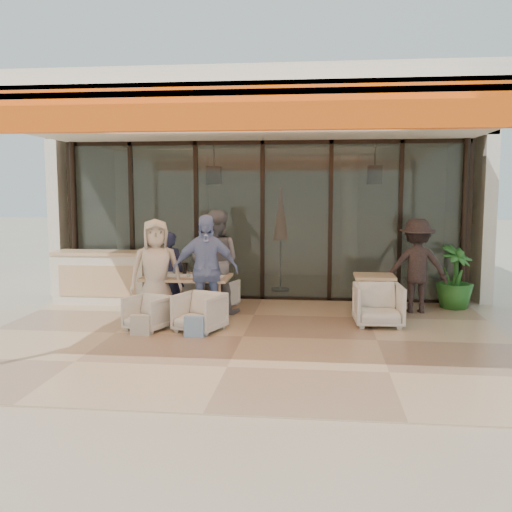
{
  "coord_description": "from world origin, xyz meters",
  "views": [
    {
      "loc": [
        1.12,
        -8.37,
        2.25
      ],
      "look_at": [
        0.1,
        0.9,
        1.15
      ],
      "focal_mm": 40.0,
      "sensor_mm": 36.0,
      "label": 1
    }
  ],
  "objects_px": {
    "diner_cream": "(156,272)",
    "dining_table": "(187,279)",
    "diner_periwinkle": "(205,270)",
    "standing_woman": "(417,266)",
    "side_table": "(374,281)",
    "chair_near_right": "(200,311)",
    "chair_far_right": "(220,292)",
    "side_chair": "(378,303)",
    "host_counter": "(102,277)",
    "diner_navy": "(170,272)",
    "chair_near_left": "(148,311)",
    "potted_palm": "(455,277)",
    "diner_grey": "(215,262)",
    "chair_far_left": "(177,288)"
  },
  "relations": [
    {
      "from": "diner_cream",
      "to": "side_table",
      "type": "distance_m",
      "value": 3.8
    },
    {
      "from": "dining_table",
      "to": "chair_near_right",
      "type": "height_order",
      "value": "dining_table"
    },
    {
      "from": "chair_far_right",
      "to": "side_table",
      "type": "height_order",
      "value": "side_table"
    },
    {
      "from": "chair_far_right",
      "to": "side_chair",
      "type": "relative_size",
      "value": 0.76
    },
    {
      "from": "chair_near_right",
      "to": "diner_navy",
      "type": "height_order",
      "value": "diner_navy"
    },
    {
      "from": "dining_table",
      "to": "chair_far_left",
      "type": "relative_size",
      "value": 2.09
    },
    {
      "from": "diner_cream",
      "to": "diner_periwinkle",
      "type": "xyz_separation_m",
      "value": [
        0.84,
        0.0,
        0.04
      ]
    },
    {
      "from": "diner_grey",
      "to": "dining_table",
      "type": "bearing_deg",
      "value": 50.26
    },
    {
      "from": "diner_navy",
      "to": "diner_cream",
      "type": "distance_m",
      "value": 0.91
    },
    {
      "from": "chair_far_right",
      "to": "potted_palm",
      "type": "bearing_deg",
      "value": -156.65
    },
    {
      "from": "diner_cream",
      "to": "dining_table",
      "type": "bearing_deg",
      "value": 29.2
    },
    {
      "from": "dining_table",
      "to": "chair_near_right",
      "type": "xyz_separation_m",
      "value": [
        0.43,
        -0.96,
        -0.34
      ]
    },
    {
      "from": "diner_navy",
      "to": "side_table",
      "type": "bearing_deg",
      "value": -172.45
    },
    {
      "from": "host_counter",
      "to": "potted_palm",
      "type": "distance_m",
      "value": 6.76
    },
    {
      "from": "chair_far_left",
      "to": "standing_woman",
      "type": "xyz_separation_m",
      "value": [
        4.46,
        -0.11,
        0.5
      ]
    },
    {
      "from": "host_counter",
      "to": "side_chair",
      "type": "relative_size",
      "value": 2.37
    },
    {
      "from": "chair_near_left",
      "to": "chair_near_right",
      "type": "xyz_separation_m",
      "value": [
        0.84,
        -0.0,
        0.03
      ]
    },
    {
      "from": "side_chair",
      "to": "host_counter",
      "type": "bearing_deg",
      "value": 162.69
    },
    {
      "from": "side_table",
      "to": "chair_far_right",
      "type": "bearing_deg",
      "value": 170.36
    },
    {
      "from": "diner_navy",
      "to": "potted_palm",
      "type": "bearing_deg",
      "value": -163.88
    },
    {
      "from": "diner_grey",
      "to": "chair_near_right",
      "type": "bearing_deg",
      "value": 94.05
    },
    {
      "from": "side_table",
      "to": "diner_grey",
      "type": "bearing_deg",
      "value": -179.63
    },
    {
      "from": "chair_near_right",
      "to": "potted_palm",
      "type": "bearing_deg",
      "value": 47.63
    },
    {
      "from": "host_counter",
      "to": "chair_near_right",
      "type": "height_order",
      "value": "host_counter"
    },
    {
      "from": "diner_grey",
      "to": "side_table",
      "type": "height_order",
      "value": "diner_grey"
    },
    {
      "from": "diner_cream",
      "to": "potted_palm",
      "type": "distance_m",
      "value": 5.52
    },
    {
      "from": "chair_near_left",
      "to": "diner_cream",
      "type": "height_order",
      "value": "diner_cream"
    },
    {
      "from": "chair_far_right",
      "to": "potted_palm",
      "type": "relative_size",
      "value": 0.49
    },
    {
      "from": "dining_table",
      "to": "diner_periwinkle",
      "type": "distance_m",
      "value": 0.67
    },
    {
      "from": "diner_navy",
      "to": "side_table",
      "type": "distance_m",
      "value": 3.68
    },
    {
      "from": "chair_far_left",
      "to": "diner_grey",
      "type": "bearing_deg",
      "value": 166.63
    },
    {
      "from": "chair_far_left",
      "to": "diner_periwinkle",
      "type": "distance_m",
      "value": 1.73
    },
    {
      "from": "host_counter",
      "to": "side_table",
      "type": "distance_m",
      "value": 5.23
    },
    {
      "from": "dining_table",
      "to": "standing_woman",
      "type": "bearing_deg",
      "value": 11.62
    },
    {
      "from": "chair_near_right",
      "to": "diner_cream",
      "type": "bearing_deg",
      "value": 170.12
    },
    {
      "from": "chair_far_right",
      "to": "diner_cream",
      "type": "height_order",
      "value": "diner_cream"
    },
    {
      "from": "chair_near_left",
      "to": "potted_palm",
      "type": "distance_m",
      "value": 5.69
    },
    {
      "from": "chair_near_right",
      "to": "side_table",
      "type": "relative_size",
      "value": 0.93
    },
    {
      "from": "chair_near_left",
      "to": "standing_woman",
      "type": "xyz_separation_m",
      "value": [
        4.46,
        1.79,
        0.55
      ]
    },
    {
      "from": "diner_periwinkle",
      "to": "standing_woman",
      "type": "bearing_deg",
      "value": 9.91
    },
    {
      "from": "dining_table",
      "to": "chair_far_right",
      "type": "height_order",
      "value": "dining_table"
    },
    {
      "from": "potted_palm",
      "to": "diner_grey",
      "type": "bearing_deg",
      "value": -169.49
    },
    {
      "from": "diner_cream",
      "to": "chair_far_right",
      "type": "bearing_deg",
      "value": 40.5
    },
    {
      "from": "diner_periwinkle",
      "to": "standing_woman",
      "type": "distance_m",
      "value": 3.84
    },
    {
      "from": "diner_periwinkle",
      "to": "standing_woman",
      "type": "height_order",
      "value": "diner_periwinkle"
    },
    {
      "from": "side_table",
      "to": "diner_navy",
      "type": "bearing_deg",
      "value": -179.72
    },
    {
      "from": "chair_far_right",
      "to": "diner_periwinkle",
      "type": "xyz_separation_m",
      "value": [
        0.0,
        -1.4,
        0.62
      ]
    },
    {
      "from": "chair_far_left",
      "to": "chair_near_left",
      "type": "xyz_separation_m",
      "value": [
        0.0,
        -1.9,
        -0.05
      ]
    },
    {
      "from": "side_chair",
      "to": "diner_navy",
      "type": "bearing_deg",
      "value": 165.86
    },
    {
      "from": "chair_far_right",
      "to": "diner_grey",
      "type": "height_order",
      "value": "diner_grey"
    }
  ]
}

